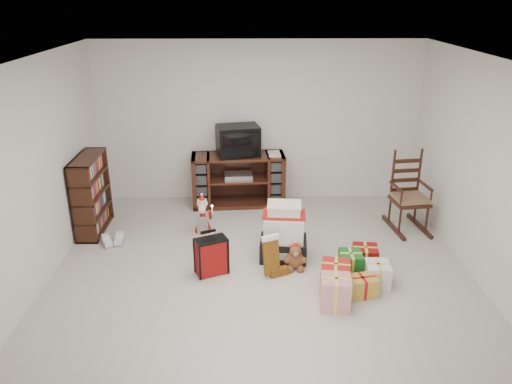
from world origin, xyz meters
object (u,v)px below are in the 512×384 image
gift_pile (284,235)px  bookshelf (91,196)px  teddy_bear (295,258)px  santa_figurine (273,235)px  rocking_chair (408,201)px  sneaker_pair (113,241)px  mrs_claus_figurine (203,219)px  tv_stand (238,180)px  red_suitcase (211,256)px  crt_television (238,141)px  gift_cluster (355,274)px

gift_pile → bookshelf: bearing=167.1°
bookshelf → teddy_bear: (2.73, -1.11, -0.38)m
bookshelf → santa_figurine: size_ratio=1.63×
rocking_chair → sneaker_pair: rocking_chair is taller
rocking_chair → gift_pile: 2.01m
mrs_claus_figurine → rocking_chair: bearing=3.5°
tv_stand → sneaker_pair: bearing=-144.9°
gift_pile → teddy_bear: gift_pile is taller
bookshelf → teddy_bear: bearing=-22.1°
bookshelf → mrs_claus_figurine: (1.54, -0.15, -0.29)m
gift_pile → red_suitcase: bearing=-152.1°
mrs_claus_figurine → crt_television: (0.48, 1.04, 0.81)m
teddy_bear → sneaker_pair: bearing=164.3°
bookshelf → sneaker_pair: 0.74m
rocking_chair → teddy_bear: bearing=-153.6°
teddy_bear → gift_cluster: 0.75m
gift_cluster → crt_television: crt_television is taller
mrs_claus_figurine → sneaker_pair: bearing=-166.2°
santa_figurine → crt_television: bearing=106.1°
sneaker_pair → gift_cluster: gift_cluster is taller
sneaker_pair → santa_figurine: bearing=-26.1°
tv_stand → rocking_chair: bearing=-23.7°
bookshelf → mrs_claus_figurine: bookshelf is taller
gift_pile → gift_cluster: size_ratio=0.63×
santa_figurine → gift_cluster: 1.18m
santa_figurine → red_suitcase: bearing=-147.1°
bookshelf → santa_figurine: (2.48, -0.73, -0.27)m
santa_figurine → sneaker_pair: (-2.12, 0.28, -0.21)m
rocking_chair → tv_stand: bearing=152.6°
gift_pile → santa_figurine: size_ratio=1.09×
tv_stand → crt_television: crt_television is taller
red_suitcase → mrs_claus_figurine: (-0.19, 1.06, -0.01)m
teddy_bear → sneaker_pair: size_ratio=1.00×
tv_stand → sneaker_pair: 2.16m
bookshelf → sneaker_pair: bookshelf is taller
sneaker_pair → rocking_chair: bearing=-12.0°
bookshelf → red_suitcase: bearing=-35.1°
bookshelf → red_suitcase: size_ratio=2.00×
bookshelf → mrs_claus_figurine: size_ratio=1.83×
gift_pile → red_suitcase: (-0.88, -0.37, -0.08)m
gift_cluster → tv_stand: bearing=119.8°
bookshelf → gift_pile: bookshelf is taller
mrs_claus_figurine → sneaker_pair: size_ratio=1.83×
gift_pile → crt_television: 1.97m
gift_pile → santa_figurine: 0.18m
santa_figurine → sneaker_pair: bearing=172.4°
rocking_chair → crt_television: bearing=152.8°
bookshelf → gift_pile: size_ratio=1.49×
tv_stand → gift_pile: 1.84m
gift_pile → crt_television: (-0.59, 1.73, 0.72)m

